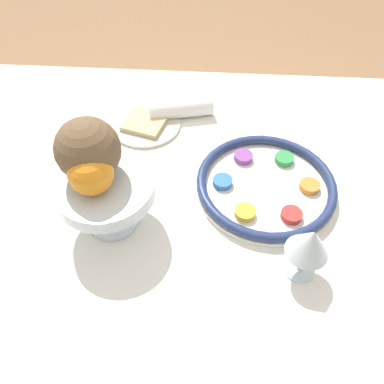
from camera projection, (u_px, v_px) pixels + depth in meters
ground_plane at (172, 321)px, 1.35m from camera, size 8.00×8.00×0.00m
dining_table at (168, 272)px, 1.08m from camera, size 1.54×0.96×0.72m
seder_plate at (266, 185)px, 0.80m from camera, size 0.30×0.30×0.03m
wine_glass at (310, 243)px, 0.62m from camera, size 0.07×0.07×0.12m
fruit_stand at (106, 192)px, 0.69m from camera, size 0.18×0.18×0.12m
orange_fruit at (91, 173)px, 0.63m from camera, size 0.08×0.08×0.08m
coconut at (88, 150)px, 0.64m from camera, size 0.11×0.11×0.11m
bread_plate at (146, 124)px, 0.95m from camera, size 0.18×0.18×0.02m
napkin_roll at (181, 108)px, 0.96m from camera, size 0.17×0.09×0.05m
spoon at (174, 104)px, 1.01m from camera, size 0.17×0.03×0.01m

